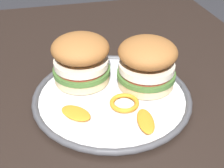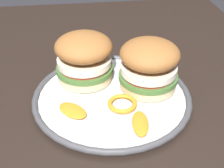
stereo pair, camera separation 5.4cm
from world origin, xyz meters
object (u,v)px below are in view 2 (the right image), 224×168
(sandwich_half_right, at_px, (149,64))
(dining_table, at_px, (90,146))
(dinner_plate, at_px, (112,97))
(sandwich_half_left, at_px, (86,57))

(sandwich_half_right, bearing_deg, dining_table, -71.96)
(dinner_plate, xyz_separation_m, sandwich_half_right, (-0.02, 0.08, 0.06))
(sandwich_half_left, distance_m, sandwich_half_right, 0.13)
(sandwich_half_left, bearing_deg, dining_table, -3.22)
(dining_table, bearing_deg, sandwich_half_right, 108.04)
(dinner_plate, xyz_separation_m, sandwich_half_left, (-0.06, -0.04, 0.06))
(dinner_plate, distance_m, sandwich_half_right, 0.10)
(dinner_plate, height_order, sandwich_half_right, sandwich_half_right)
(dining_table, distance_m, sandwich_half_left, 0.19)
(sandwich_half_right, bearing_deg, sandwich_half_left, -111.31)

